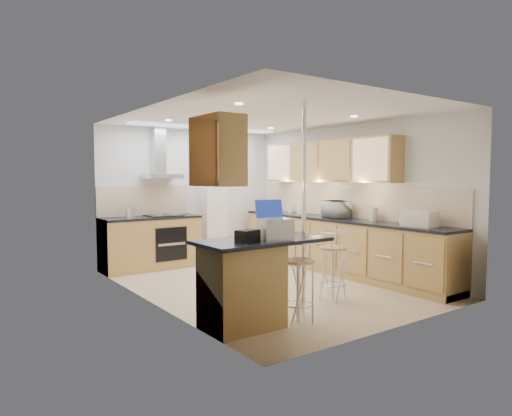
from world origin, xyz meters
TOP-DOWN VIEW (x-y plane):
  - ground at (0.00, 0.00)m, footprint 4.80×4.80m
  - room_shell at (0.32, 0.38)m, footprint 3.64×4.84m
  - right_counter at (1.50, 0.00)m, footprint 0.63×4.40m
  - back_counter at (-0.95, 2.10)m, footprint 1.70×0.63m
  - peninsula at (-1.12, -1.45)m, footprint 1.47×0.72m
  - microwave at (1.55, 0.06)m, footprint 0.50×0.60m
  - laptop at (-1.07, -1.61)m, footprint 0.38×0.31m
  - bag at (-1.39, -1.54)m, footprint 0.26×0.22m
  - bar_stool_near at (-0.78, -1.65)m, footprint 0.40×0.40m
  - bar_stool_end at (0.19, -1.21)m, footprint 0.52×0.52m
  - jar_a at (1.51, 0.95)m, footprint 0.16×0.16m
  - jar_b at (1.60, 1.35)m, footprint 0.14×0.14m
  - jar_c at (1.62, -0.67)m, footprint 0.16×0.16m
  - jar_d at (1.52, -1.30)m, footprint 0.11×0.11m
  - bread_bin at (1.49, -1.61)m, footprint 0.37×0.45m
  - kettle at (-1.33, 2.06)m, footprint 0.16×0.16m

SIDE VIEW (x-z plane):
  - ground at x=0.00m, z-range 0.00..0.00m
  - bar_stool_end at x=0.19m, z-range 0.00..0.92m
  - bar_stool_near at x=-0.78m, z-range 0.00..0.92m
  - back_counter at x=-0.95m, z-range 0.00..0.92m
  - right_counter at x=1.50m, z-range 0.00..0.92m
  - peninsula at x=-1.12m, z-range 0.01..0.95m
  - jar_d at x=1.52m, z-range 0.92..1.05m
  - jar_b at x=1.60m, z-range 0.92..1.05m
  - bag at x=-1.39m, z-range 0.94..1.06m
  - jar_a at x=1.51m, z-range 0.92..1.12m
  - kettle at x=-1.33m, z-range 0.92..1.12m
  - jar_c at x=1.62m, z-range 0.92..1.13m
  - bread_bin at x=1.49m, z-range 0.92..1.14m
  - laptop at x=-1.07m, z-range 0.94..1.17m
  - microwave at x=1.55m, z-range 0.92..1.20m
  - room_shell at x=0.32m, z-range 0.29..2.80m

